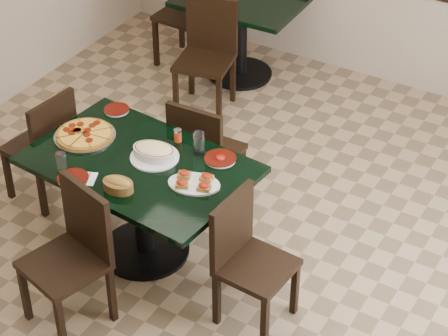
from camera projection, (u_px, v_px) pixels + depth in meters
The scene contains 20 objects.
floor at pixel (209, 251), 5.95m from camera, with size 5.50×5.50×0.00m, color #907553.
main_table at pixel (141, 185), 5.61m from camera, with size 1.48×1.03×0.75m.
back_table at pixel (241, 22), 7.55m from camera, with size 1.07×0.79×0.75m.
chair_far at pixel (203, 150), 6.05m from camera, with size 0.43×0.43×0.89m.
chair_near at pixel (75, 249), 5.19m from camera, with size 0.54×0.54×0.94m.
chair_right at pixel (246, 254), 5.21m from camera, with size 0.43×0.43×0.87m.
chair_left at pixel (46, 143), 6.13m from camera, with size 0.45×0.45×0.88m.
back_chair_near at pixel (208, 49), 7.17m from camera, with size 0.52×0.52×0.93m.
back_chair_left at pixel (195, 9), 7.68m from camera, with size 0.48×0.48×0.99m.
pepperoni_pizza at pixel (85, 135), 5.73m from camera, with size 0.41×0.41×0.04m.
lasagna_casserole at pixel (154, 152), 5.52m from camera, with size 0.31×0.31×0.09m.
bread_basket at pixel (118, 185), 5.26m from camera, with size 0.21×0.16×0.09m.
bruschetta_platter at pixel (194, 182), 5.30m from camera, with size 0.38×0.31×0.05m.
side_plate_near at pixel (73, 178), 5.36m from camera, with size 0.20×0.20×0.02m.
side_plate_far_r at pixel (220, 158), 5.52m from camera, with size 0.21×0.21×0.03m.
side_plate_far_l at pixel (117, 110), 5.99m from camera, with size 0.18×0.18×0.02m.
napkin_setting at pixel (85, 179), 5.36m from camera, with size 0.18×0.18×0.01m.
water_glass_a at pixel (199, 143), 5.55m from camera, with size 0.07×0.07×0.15m, color silver.
water_glass_b at pixel (61, 163), 5.38m from camera, with size 0.07×0.07×0.14m, color silver.
pepper_shaker at pixel (178, 135), 5.67m from camera, with size 0.05×0.05×0.09m.
Camera 1 is at (2.36, -3.78, 3.99)m, focal length 70.00 mm.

